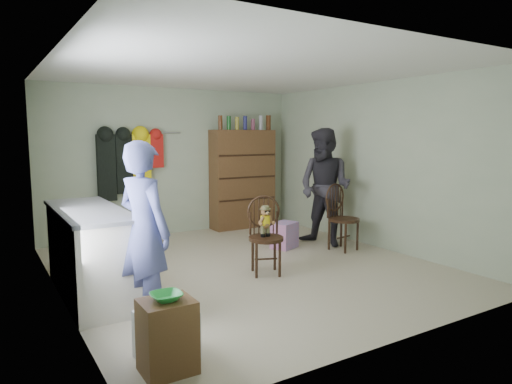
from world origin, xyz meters
TOP-DOWN VIEW (x-y plane):
  - ground_plane at (0.00, 0.00)m, footprint 5.00×5.00m
  - room_walls at (0.00, 0.53)m, footprint 5.00×5.00m
  - counter at (-1.95, 0.00)m, footprint 0.64×1.86m
  - stool at (-1.83, -1.96)m, footprint 0.38×0.32m
  - bowl at (-1.83, -1.96)m, footprint 0.23×0.23m
  - plastic_tub at (-1.77, -1.78)m, footprint 0.44×0.42m
  - chair_front at (0.06, -0.32)m, footprint 0.56×0.56m
  - chair_far at (1.67, 0.09)m, footprint 0.51×0.51m
  - striped_bag at (1.00, 0.60)m, footprint 0.45×0.41m
  - person_left at (-1.65, -0.94)m, footprint 0.59×0.71m
  - person_right at (1.64, 0.42)m, footprint 0.93×1.05m
  - dresser at (1.25, 2.30)m, footprint 1.20×0.39m
  - coat_rack at (-0.83, 2.38)m, footprint 1.42×0.12m

SIDE VIEW (x-z plane):
  - ground_plane at x=0.00m, z-range 0.00..0.00m
  - plastic_tub at x=-1.77m, z-range 0.00..0.37m
  - striped_bag at x=1.00m, z-range 0.00..0.39m
  - stool at x=-1.83m, z-range 0.00..0.54m
  - counter at x=-1.95m, z-range 0.00..0.94m
  - chair_far at x=1.67m, z-range 0.04..1.02m
  - chair_front at x=0.06m, z-range 0.07..1.04m
  - bowl at x=-1.83m, z-range 0.54..0.59m
  - person_left at x=-1.65m, z-range 0.00..1.66m
  - person_right at x=1.64m, z-range 0.00..1.82m
  - dresser at x=1.25m, z-range -0.12..1.95m
  - coat_rack at x=-0.83m, z-range 0.70..1.80m
  - room_walls at x=0.00m, z-range -0.92..4.08m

